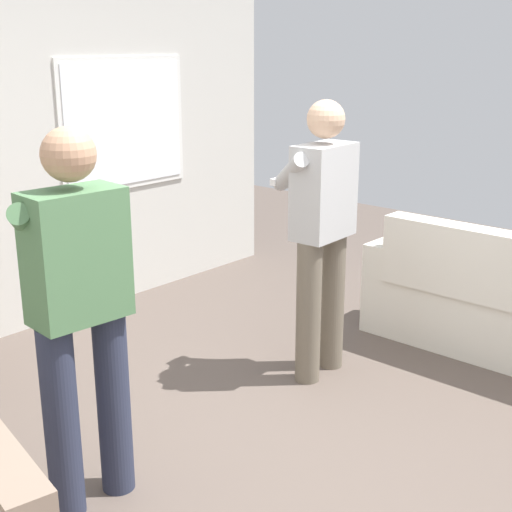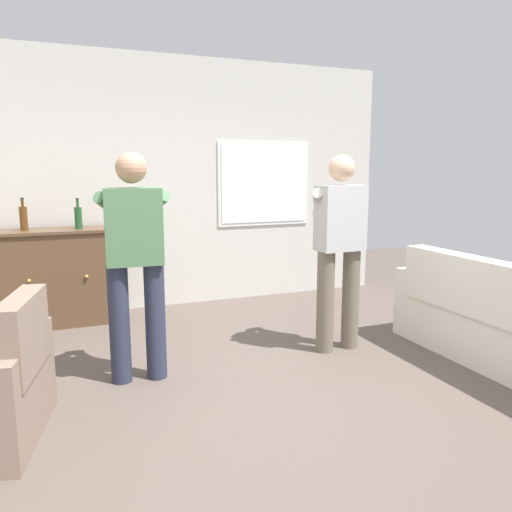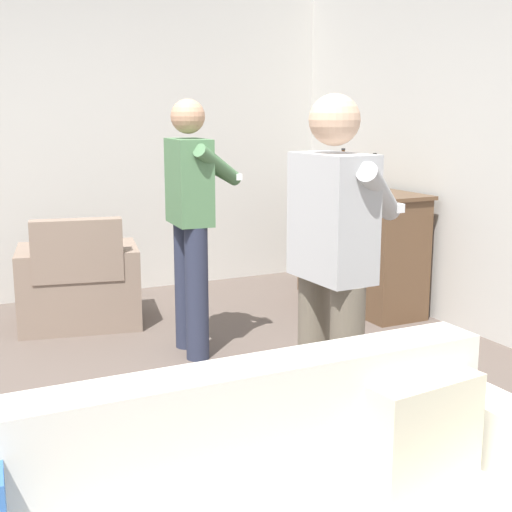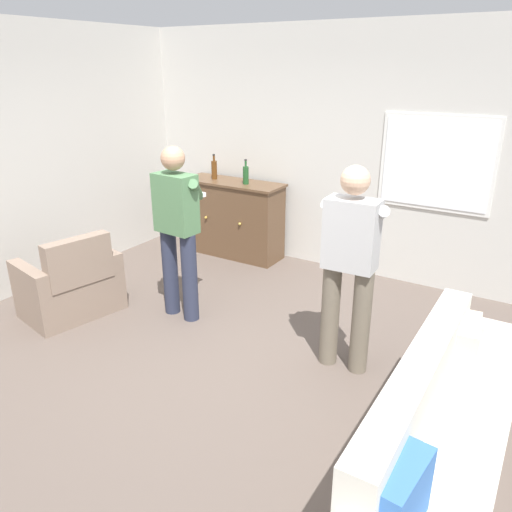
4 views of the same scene
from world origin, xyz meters
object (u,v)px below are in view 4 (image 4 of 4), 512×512
Objects in this scene: armchair at (71,287)px; sideboard_cabinet at (233,218)px; couch at (439,447)px; person_standing_left at (178,226)px; bottle_wine_green at (246,175)px; bottle_liquor_amber at (214,169)px; person_standing_right at (350,261)px.

sideboard_cabinet reaches higher than armchair.
person_standing_left is (-2.68, 0.97, 0.60)m from couch.
bottle_liquor_amber reaches higher than bottle_wine_green.
person_standing_right is (2.52, -1.68, -0.16)m from bottle_liquor_amber.
person_standing_left is at bearing 160.10° from couch.
armchair is 0.59× the size of person_standing_right.
person_standing_right is at bearing 0.27° from person_standing_left.
bottle_liquor_amber is at bearing 146.31° from person_standing_right.
sideboard_cabinet is at bearing 143.14° from person_standing_right.
couch reaches higher than armchair.
person_standing_right is at bearing -39.22° from bottle_wine_green.
bottle_wine_green is at bearing -8.53° from sideboard_cabinet.
bottle_wine_green is 0.18× the size of person_standing_left.
person_standing_left is (0.53, -1.69, 0.45)m from sideboard_cabinet.
armchair is at bearing -100.65° from sideboard_cabinet.
couch is 4.05m from bottle_wine_green.
person_standing_right is at bearing -36.86° from sideboard_cabinet.
sideboard_cabinet is at bearing 79.35° from armchair.
bottle_wine_green is at bearing -3.63° from bottle_liquor_amber.
sideboard_cabinet is 0.80× the size of person_standing_right.
bottle_liquor_amber is 1.88m from person_standing_left.
armchair is at bearing -106.29° from bottle_wine_green.
person_standing_right reaches higher than armchair.
couch is 4.45m from bottle_liquor_amber.
person_standing_right is (2.02, -1.65, -0.15)m from bottle_wine_green.
armchair is at bearing -93.70° from bottle_liquor_amber.
bottle_liquor_amber is at bearing 115.50° from person_standing_left.
bottle_liquor_amber is at bearing 176.37° from bottle_wine_green.
person_standing_left is 1.71m from person_standing_right.
couch is 1.73× the size of sideboard_cabinet.
sideboard_cabinet is at bearing 0.37° from bottle_liquor_amber.
couch is 3.66m from armchair.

